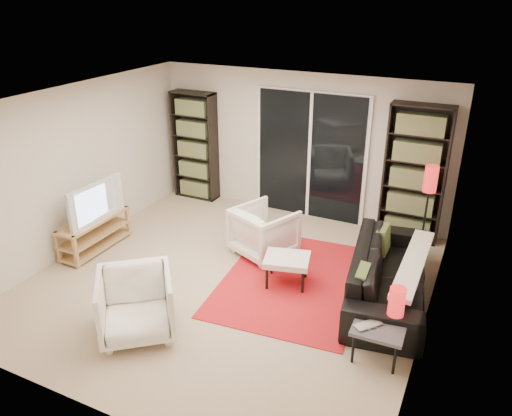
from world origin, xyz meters
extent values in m
plane|color=tan|center=(0.00, 0.00, 0.00)|extent=(5.00, 5.00, 0.00)
cube|color=beige|center=(0.00, 2.50, 1.20)|extent=(5.00, 0.02, 2.40)
cube|color=beige|center=(0.00, -2.50, 1.20)|extent=(5.00, 0.02, 2.40)
cube|color=beige|center=(-2.50, 0.00, 1.20)|extent=(0.02, 5.00, 2.40)
cube|color=beige|center=(2.50, 0.00, 1.20)|extent=(0.02, 5.00, 2.40)
cube|color=white|center=(0.00, 0.00, 2.40)|extent=(5.00, 5.00, 0.02)
cube|color=white|center=(0.20, 2.47, 1.05)|extent=(1.92, 0.06, 2.16)
cube|color=black|center=(0.20, 2.44, 1.05)|extent=(1.80, 0.02, 2.10)
cube|color=white|center=(0.20, 2.42, 1.05)|extent=(0.05, 0.02, 2.10)
cube|color=black|center=(-1.95, 2.34, 0.97)|extent=(0.80, 0.30, 1.95)
cube|color=olive|center=(-1.95, 2.32, 0.97)|extent=(0.70, 0.22, 1.85)
cube|color=black|center=(1.90, 2.34, 1.05)|extent=(0.90, 0.30, 2.10)
cube|color=olive|center=(1.90, 2.32, 1.05)|extent=(0.80, 0.22, 2.00)
cube|color=tan|center=(-2.23, -0.08, 0.48)|extent=(0.38, 1.20, 0.04)
cube|color=tan|center=(-2.23, -0.08, 0.25)|extent=(0.38, 1.20, 0.03)
cube|color=tan|center=(-2.23, -0.08, 0.06)|extent=(0.38, 1.20, 0.04)
cube|color=tan|center=(-2.39, -0.64, 0.25)|extent=(0.05, 0.05, 0.50)
cube|color=tan|center=(-2.39, 0.48, 0.25)|extent=(0.05, 0.05, 0.50)
cube|color=tan|center=(-2.07, -0.64, 0.25)|extent=(0.05, 0.05, 0.50)
cube|color=tan|center=(-2.07, 0.48, 0.25)|extent=(0.05, 0.05, 0.50)
imported|color=black|center=(-2.21, -0.08, 0.79)|extent=(0.19, 1.02, 0.58)
cube|color=red|center=(0.78, 0.37, 0.01)|extent=(2.02, 2.61, 0.01)
imported|color=black|center=(1.98, 0.55, 0.33)|extent=(1.21, 2.39, 0.67)
imported|color=white|center=(0.10, 0.89, 0.36)|extent=(1.03, 1.04, 0.73)
imported|color=white|center=(-0.42, -1.40, 0.38)|extent=(1.15, 1.15, 0.75)
cube|color=white|center=(0.71, 0.27, 0.36)|extent=(0.68, 0.61, 0.08)
cylinder|color=black|center=(0.54, 0.03, 0.16)|extent=(0.04, 0.04, 0.32)
cylinder|color=black|center=(0.44, 0.40, 0.16)|extent=(0.04, 0.04, 0.32)
cylinder|color=black|center=(0.98, 0.15, 0.16)|extent=(0.04, 0.04, 0.32)
cylinder|color=black|center=(0.89, 0.51, 0.16)|extent=(0.04, 0.04, 0.32)
cube|color=#49494F|center=(2.12, -0.61, 0.38)|extent=(0.55, 0.55, 0.04)
cylinder|color=black|center=(1.92, -0.83, 0.19)|extent=(0.03, 0.03, 0.38)
cylinder|color=black|center=(1.90, -0.41, 0.19)|extent=(0.03, 0.03, 0.38)
cylinder|color=black|center=(2.34, -0.82, 0.19)|extent=(0.03, 0.03, 0.38)
cylinder|color=black|center=(2.33, -0.39, 0.19)|extent=(0.03, 0.03, 0.38)
imported|color=silver|center=(2.05, -0.71, 0.41)|extent=(0.34, 0.35, 0.02)
cylinder|color=red|center=(2.24, -0.46, 0.59)|extent=(0.17, 0.17, 0.39)
cylinder|color=black|center=(2.18, 1.84, 0.01)|extent=(0.21, 0.21, 0.03)
cylinder|color=black|center=(2.18, 1.84, 0.52)|extent=(0.03, 0.03, 1.04)
cylinder|color=red|center=(2.18, 1.84, 1.19)|extent=(0.19, 0.19, 0.37)
camera|label=1|loc=(2.80, -5.00, 3.64)|focal=35.00mm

